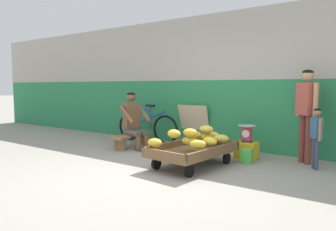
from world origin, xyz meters
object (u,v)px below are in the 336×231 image
(customer_adult, at_px, (307,106))
(bicycle_near_left, at_px, (147,127))
(banana_cart, at_px, (193,152))
(low_bench, at_px, (132,138))
(shopping_bag, at_px, (247,156))
(customer_child, at_px, (316,132))
(plastic_crate, at_px, (246,150))
(vendor_seated, at_px, (134,120))
(weighing_scale, at_px, (247,133))
(sign_board, at_px, (195,125))

(customer_adult, bearing_deg, bicycle_near_left, 179.31)
(banana_cart, xyz_separation_m, customer_adult, (1.39, 1.25, 0.71))
(low_bench, xyz_separation_m, shopping_bag, (2.50, 0.03, -0.08))
(customer_child, height_order, shopping_bag, customer_child)
(banana_cart, bearing_deg, plastic_crate, 63.92)
(vendor_seated, distance_m, weighing_scale, 2.31)
(plastic_crate, relative_size, bicycle_near_left, 0.22)
(plastic_crate, bearing_deg, banana_cart, -116.08)
(low_bench, height_order, customer_adult, customer_adult)
(plastic_crate, bearing_deg, low_bench, -171.63)
(customer_adult, bearing_deg, banana_cart, -137.85)
(weighing_scale, bearing_deg, bicycle_near_left, 173.11)
(low_bench, height_order, plastic_crate, plastic_crate)
(vendor_seated, distance_m, plastic_crate, 2.35)
(bicycle_near_left, relative_size, shopping_bag, 6.92)
(plastic_crate, distance_m, shopping_bag, 0.34)
(shopping_bag, bearing_deg, bicycle_near_left, 166.78)
(sign_board, relative_size, customer_child, 0.93)
(weighing_scale, bearing_deg, sign_board, 155.84)
(bicycle_near_left, distance_m, shopping_bag, 2.70)
(banana_cart, height_order, low_bench, banana_cart)
(low_bench, distance_m, sign_board, 1.38)
(banana_cart, distance_m, shopping_bag, 0.93)
(customer_child, bearing_deg, weighing_scale, 177.17)
(banana_cart, relative_size, sign_board, 1.74)
(low_bench, bearing_deg, bicycle_near_left, 100.57)
(weighing_scale, bearing_deg, vendor_seated, -170.75)
(low_bench, bearing_deg, customer_adult, 10.53)
(weighing_scale, xyz_separation_m, bicycle_near_left, (-2.49, 0.30, -0.10))
(bicycle_near_left, height_order, customer_child, customer_child)
(banana_cart, relative_size, low_bench, 1.34)
(vendor_seated, bearing_deg, bicycle_near_left, 106.98)
(vendor_seated, xyz_separation_m, shopping_bag, (2.41, 0.06, -0.45))
(vendor_seated, xyz_separation_m, plastic_crate, (2.28, 0.37, -0.42))
(customer_child, bearing_deg, customer_adult, 124.98)
(low_bench, relative_size, bicycle_near_left, 0.68)
(sign_board, bearing_deg, bicycle_near_left, -162.21)
(sign_board, bearing_deg, customer_child, -15.28)
(low_bench, xyz_separation_m, customer_adult, (3.26, 0.61, 0.75))
(sign_board, xyz_separation_m, customer_adult, (2.33, -0.38, 0.52))
(low_bench, distance_m, plastic_crate, 2.39)
(bicycle_near_left, bearing_deg, plastic_crate, -6.87)
(vendor_seated, height_order, customer_child, vendor_seated)
(vendor_seated, bearing_deg, plastic_crate, 9.28)
(low_bench, height_order, shopping_bag, low_bench)
(weighing_scale, height_order, shopping_bag, weighing_scale)
(low_bench, distance_m, customer_adult, 3.40)
(customer_adult, bearing_deg, vendor_seated, -168.77)
(low_bench, height_order, bicycle_near_left, bicycle_near_left)
(vendor_seated, height_order, plastic_crate, vendor_seated)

